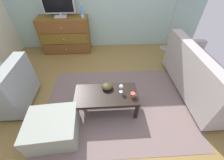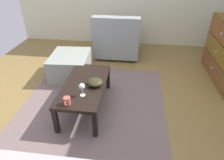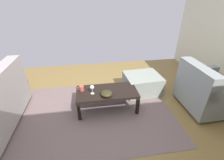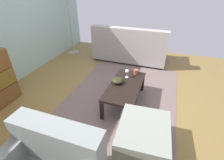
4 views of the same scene
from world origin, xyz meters
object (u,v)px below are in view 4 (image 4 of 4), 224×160
coffee_table (125,87)px  couch_large (130,47)px  wine_glass (127,71)px  mug (136,72)px  ottoman (143,137)px  bowl_decorative (118,80)px

coffee_table → couch_large: couch_large is taller
wine_glass → mug: bearing=-34.4°
ottoman → mug: bearing=16.8°
coffee_table → couch_large: size_ratio=0.56×
coffee_table → mug: size_ratio=9.07×
coffee_table → wine_glass: wine_glass is taller
wine_glass → ottoman: bearing=-154.8°
wine_glass → couch_large: bearing=11.7°
coffee_table → wine_glass: size_ratio=6.58×
bowl_decorative → wine_glass: bearing=-23.9°
coffee_table → ottoman: size_ratio=1.48×
mug → bowl_decorative: size_ratio=0.60×
bowl_decorative → ottoman: size_ratio=0.27×
mug → ottoman: mug is taller
coffee_table → ottoman: (-0.79, -0.45, -0.14)m
coffee_table → bowl_decorative: 0.17m
bowl_decorative → ottoman: (-0.82, -0.59, -0.23)m
wine_glass → ottoman: size_ratio=0.22×
coffee_table → wine_glass: (0.25, 0.04, 0.16)m
coffee_table → bowl_decorative: size_ratio=5.45×
couch_large → mug: bearing=-162.2°
wine_glass → mug: 0.23m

